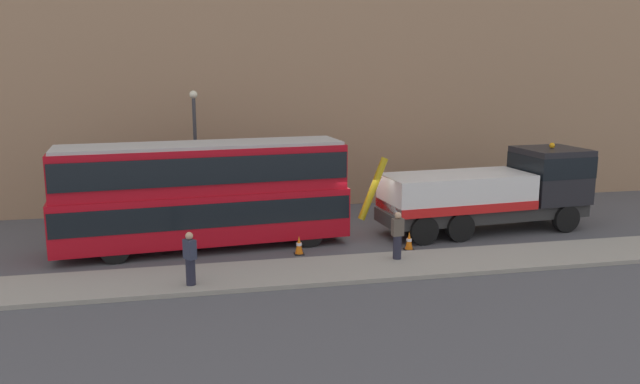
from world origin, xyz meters
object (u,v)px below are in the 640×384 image
Objects in this scene: double_decker_bus at (203,191)px; street_lamp at (195,144)px; pedestrian_bystander at (397,236)px; recovery_tow_truck at (494,190)px; pedestrian_onlooker at (190,259)px; traffic_cone_midway at (409,241)px; traffic_cone_near_bus at (299,246)px.

double_decker_bus is 1.92× the size of street_lamp.
pedestrian_bystander is 10.88m from street_lamp.
recovery_tow_truck is 1.75× the size of street_lamp.
double_decker_bus is (-12.07, -0.04, 0.47)m from recovery_tow_truck.
pedestrian_onlooker reaches higher than traffic_cone_midway.
street_lamp is (0.45, 9.38, 2.49)m from pedestrian_onlooker.
recovery_tow_truck is at bearing -21.08° from street_lamp.
street_lamp is (-6.78, 8.14, 2.49)m from pedestrian_bystander.
traffic_cone_midway is at bearing -15.91° from pedestrian_onlooker.
recovery_tow_truck is 12.08m from double_decker_bus.
street_lamp is (-0.16, 4.75, 1.24)m from double_decker_bus.
traffic_cone_near_bus is at bearing -61.11° from street_lamp.
traffic_cone_midway is at bearing -4.13° from traffic_cone_near_bus.
recovery_tow_truck is 14.20× the size of traffic_cone_near_bus.
traffic_cone_midway is at bearing -39.95° from pedestrian_bystander.
street_lamp reaches higher than recovery_tow_truck.
recovery_tow_truck reaches higher than pedestrian_bystander.
recovery_tow_truck is 6.48m from pedestrian_bystander.
street_lamp is at bearing 154.02° from recovery_tow_truck.
double_decker_bus is 15.53× the size of traffic_cone_midway.
pedestrian_onlooker is 9.71m from street_lamp.
recovery_tow_truck reaches higher than traffic_cone_near_bus.
double_decker_bus is 6.54× the size of pedestrian_onlooker.
double_decker_bus is 4.83m from pedestrian_onlooker.
traffic_cone_near_bus is (3.39, -1.67, -1.89)m from double_decker_bus.
street_lamp reaches higher than traffic_cone_near_bus.
pedestrian_onlooker is at bearing -102.30° from double_decker_bus.
street_lamp reaches higher than traffic_cone_midway.
pedestrian_bystander is at bearing -27.95° from traffic_cone_near_bus.
traffic_cone_near_bus is at bearing 2.71° from pedestrian_onlooker.
pedestrian_onlooker is at bearing -92.72° from street_lamp.
pedestrian_bystander is (6.63, -3.39, -1.25)m from double_decker_bus.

